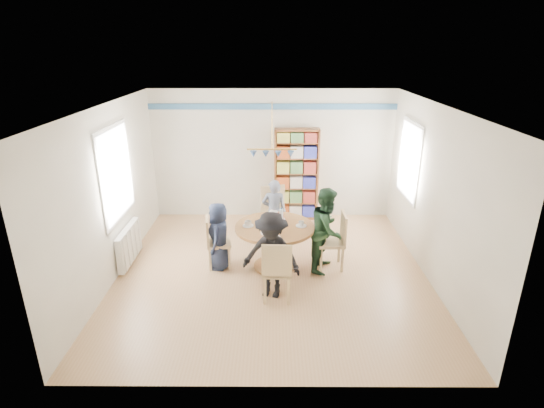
{
  "coord_description": "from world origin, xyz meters",
  "views": [
    {
      "loc": [
        0.03,
        -6.15,
        3.54
      ],
      "look_at": [
        0.0,
        0.4,
        1.05
      ],
      "focal_mm": 28.0,
      "sensor_mm": 36.0,
      "label": 1
    }
  ],
  "objects_px": {
    "dining_table": "(275,237)",
    "person_far": "(274,212)",
    "chair_near": "(277,269)",
    "person_right": "(327,230)",
    "person_near": "(271,255)",
    "bookshelf": "(296,176)",
    "person_left": "(219,236)",
    "chair_right": "(336,238)",
    "radiator": "(129,244)",
    "chair_far": "(274,211)",
    "chair_left": "(214,240)"
  },
  "relations": [
    {
      "from": "chair_left",
      "to": "person_right",
      "type": "distance_m",
      "value": 1.87
    },
    {
      "from": "person_right",
      "to": "radiator",
      "type": "bearing_deg",
      "value": 107.54
    },
    {
      "from": "dining_table",
      "to": "bookshelf",
      "type": "relative_size",
      "value": 0.67
    },
    {
      "from": "chair_near",
      "to": "person_left",
      "type": "distance_m",
      "value": 1.38
    },
    {
      "from": "radiator",
      "to": "chair_near",
      "type": "distance_m",
      "value": 2.74
    },
    {
      "from": "dining_table",
      "to": "chair_right",
      "type": "height_order",
      "value": "chair_right"
    },
    {
      "from": "person_near",
      "to": "dining_table",
      "type": "bearing_deg",
      "value": 102.97
    },
    {
      "from": "person_near",
      "to": "chair_left",
      "type": "bearing_deg",
      "value": 153.28
    },
    {
      "from": "person_left",
      "to": "bookshelf",
      "type": "relative_size",
      "value": 0.59
    },
    {
      "from": "radiator",
      "to": "person_far",
      "type": "relative_size",
      "value": 0.81
    },
    {
      "from": "person_right",
      "to": "person_far",
      "type": "relative_size",
      "value": 1.14
    },
    {
      "from": "chair_left",
      "to": "person_right",
      "type": "relative_size",
      "value": 0.62
    },
    {
      "from": "chair_far",
      "to": "person_near",
      "type": "bearing_deg",
      "value": -91.34
    },
    {
      "from": "chair_right",
      "to": "person_near",
      "type": "height_order",
      "value": "person_near"
    },
    {
      "from": "radiator",
      "to": "person_left",
      "type": "height_order",
      "value": "person_left"
    },
    {
      "from": "chair_near",
      "to": "person_far",
      "type": "relative_size",
      "value": 0.77
    },
    {
      "from": "person_right",
      "to": "person_left",
      "type": "bearing_deg",
      "value": 109.46
    },
    {
      "from": "radiator",
      "to": "person_far",
      "type": "bearing_deg",
      "value": 18.61
    },
    {
      "from": "chair_near",
      "to": "person_right",
      "type": "height_order",
      "value": "person_right"
    },
    {
      "from": "chair_far",
      "to": "dining_table",
      "type": "bearing_deg",
      "value": -89.8
    },
    {
      "from": "radiator",
      "to": "person_far",
      "type": "height_order",
      "value": "person_far"
    },
    {
      "from": "radiator",
      "to": "chair_far",
      "type": "xyz_separation_m",
      "value": [
        2.46,
        0.95,
        0.23
      ]
    },
    {
      "from": "chair_near",
      "to": "dining_table",
      "type": "bearing_deg",
      "value": 91.94
    },
    {
      "from": "radiator",
      "to": "dining_table",
      "type": "xyz_separation_m",
      "value": [
        2.46,
        -0.12,
        0.21
      ]
    },
    {
      "from": "chair_left",
      "to": "bookshelf",
      "type": "xyz_separation_m",
      "value": [
        1.46,
        2.13,
        0.47
      ]
    },
    {
      "from": "dining_table",
      "to": "chair_right",
      "type": "distance_m",
      "value": 1.01
    },
    {
      "from": "chair_right",
      "to": "chair_near",
      "type": "distance_m",
      "value": 1.41
    },
    {
      "from": "dining_table",
      "to": "person_right",
      "type": "xyz_separation_m",
      "value": [
        0.85,
        -0.04,
        0.15
      ]
    },
    {
      "from": "chair_near",
      "to": "chair_far",
      "type": "bearing_deg",
      "value": 91.04
    },
    {
      "from": "dining_table",
      "to": "person_near",
      "type": "bearing_deg",
      "value": -93.26
    },
    {
      "from": "chair_near",
      "to": "chair_left",
      "type": "bearing_deg",
      "value": 134.98
    },
    {
      "from": "dining_table",
      "to": "chair_far",
      "type": "relative_size",
      "value": 1.24
    },
    {
      "from": "person_near",
      "to": "person_far",
      "type": "bearing_deg",
      "value": 104.98
    },
    {
      "from": "chair_near",
      "to": "person_right",
      "type": "bearing_deg",
      "value": 49.89
    },
    {
      "from": "dining_table",
      "to": "person_near",
      "type": "relative_size",
      "value": 0.98
    },
    {
      "from": "person_right",
      "to": "person_near",
      "type": "relative_size",
      "value": 1.06
    },
    {
      "from": "chair_far",
      "to": "person_left",
      "type": "xyz_separation_m",
      "value": [
        -0.91,
        -1.08,
        -0.0
      ]
    },
    {
      "from": "chair_left",
      "to": "person_right",
      "type": "xyz_separation_m",
      "value": [
        1.85,
        -0.07,
        0.22
      ]
    },
    {
      "from": "chair_left",
      "to": "person_left",
      "type": "relative_size",
      "value": 0.77
    },
    {
      "from": "radiator",
      "to": "chair_left",
      "type": "bearing_deg",
      "value": -3.47
    },
    {
      "from": "person_right",
      "to": "dining_table",
      "type": "bearing_deg",
      "value": 107.74
    },
    {
      "from": "person_near",
      "to": "bookshelf",
      "type": "distance_m",
      "value": 3.07
    },
    {
      "from": "person_left",
      "to": "person_near",
      "type": "relative_size",
      "value": 0.86
    },
    {
      "from": "radiator",
      "to": "chair_near",
      "type": "xyz_separation_m",
      "value": [
        2.5,
        -1.13,
        0.18
      ]
    },
    {
      "from": "person_right",
      "to": "person_far",
      "type": "bearing_deg",
      "value": 61.44
    },
    {
      "from": "dining_table",
      "to": "bookshelf",
      "type": "xyz_separation_m",
      "value": [
        0.45,
        2.16,
        0.39
      ]
    },
    {
      "from": "chair_left",
      "to": "chair_right",
      "type": "xyz_separation_m",
      "value": [
        2.02,
        -0.03,
        0.05
      ]
    },
    {
      "from": "chair_left",
      "to": "chair_far",
      "type": "distance_m",
      "value": 1.44
    },
    {
      "from": "dining_table",
      "to": "person_far",
      "type": "xyz_separation_m",
      "value": [
        -0.01,
        0.95,
        0.06
      ]
    },
    {
      "from": "chair_right",
      "to": "person_left",
      "type": "bearing_deg",
      "value": -179.58
    }
  ]
}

